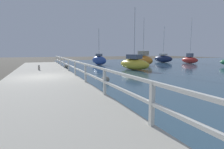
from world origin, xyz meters
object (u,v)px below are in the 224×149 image
Objects in this scene: sailboat_red at (190,59)px; sailboat_blue at (99,60)px; mooring_bollard at (39,67)px; sailboat_navy at (163,59)px; sailboat_yellow at (134,63)px; sailboat_orange at (143,60)px.

sailboat_blue is at bearing 170.77° from sailboat_red.
sailboat_red reaches higher than mooring_bollard.
mooring_bollard is 0.07× the size of sailboat_navy.
sailboat_blue is (-13.63, -1.69, 0.01)m from sailboat_navy.
mooring_bollard is at bearing -155.85° from sailboat_blue.
sailboat_red reaches higher than sailboat_navy.
sailboat_red is 16.43m from sailboat_blue.
sailboat_navy is at bearing 26.00° from sailboat_yellow.
sailboat_yellow is (1.39, -8.61, -0.03)m from sailboat_blue.
mooring_bollard is 11.77m from sailboat_blue.
sailboat_red is at bearing 8.84° from sailboat_yellow.
mooring_bollard is 0.06× the size of sailboat_red.
sailboat_yellow is at bearing -3.51° from mooring_bollard.
sailboat_orange reaches higher than mooring_bollard.
sailboat_yellow is at bearing -136.56° from sailboat_orange.
mooring_bollard is 0.07× the size of sailboat_orange.
sailboat_navy is at bearing 122.25° from sailboat_red.
sailboat_yellow is (-14.88, -6.29, 0.02)m from sailboat_red.
mooring_bollard is 15.25m from sailboat_orange.
sailboat_blue is at bearing 85.09° from sailboat_yellow.
sailboat_yellow reaches higher than mooring_bollard.
sailboat_blue is at bearing 42.78° from mooring_bollard.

